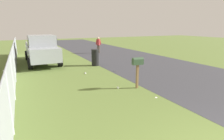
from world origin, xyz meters
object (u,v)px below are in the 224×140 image
(mailbox, at_px, (138,64))
(pedestrian, at_px, (98,44))
(pickup_truck, at_px, (41,49))
(trash_bin, at_px, (95,57))

(mailbox, height_order, pedestrian, pedestrian)
(pickup_truck, relative_size, trash_bin, 4.92)
(pedestrian, bearing_deg, mailbox, 170.58)
(trash_bin, bearing_deg, pickup_truck, 53.01)
(mailbox, relative_size, trash_bin, 1.22)
(pedestrian, bearing_deg, trash_bin, 159.58)
(mailbox, distance_m, pedestrian, 11.13)
(mailbox, xyz_separation_m, pickup_truck, (7.74, 3.14, -0.00))
(pickup_truck, distance_m, pedestrian, 6.51)
(pickup_truck, distance_m, trash_bin, 4.07)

